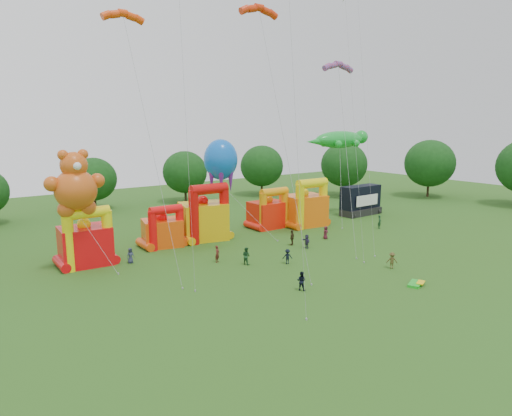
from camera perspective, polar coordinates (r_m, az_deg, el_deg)
ground at (r=40.24m, az=18.60°, el=-11.66°), size 160.00×160.00×0.00m
tree_ring at (r=37.77m, az=17.36°, el=-3.07°), size 123.45×125.55×12.07m
bouncy_castle_0 at (r=51.31m, az=-20.49°, el=-4.07°), size 5.28×4.34×6.42m
bouncy_castle_1 at (r=56.45m, az=-11.55°, el=-2.74°), size 5.20×4.51×5.22m
bouncy_castle_2 at (r=58.76m, az=-6.47°, el=-1.28°), size 6.45×5.60×7.38m
bouncy_castle_3 at (r=65.13m, az=1.65°, el=-0.52°), size 5.01×4.06×5.87m
bouncy_castle_4 at (r=66.58m, az=6.18°, el=0.04°), size 6.24×5.26×7.04m
stage_trailer at (r=76.05m, az=12.94°, el=0.90°), size 7.40×3.04×4.82m
teddy_bear_kite at (r=48.48m, az=-20.71°, el=0.01°), size 5.84×5.89×12.40m
gecko_kite at (r=69.78m, az=10.55°, el=3.90°), size 12.90×8.83×13.68m
octopus_kite at (r=59.56m, az=-2.27°, el=1.84°), size 6.03×9.83×12.82m
parafoil_kites at (r=48.77m, az=4.23°, el=6.90°), size 29.29×13.91×26.93m
diamond_kites at (r=44.64m, az=5.54°, el=12.11°), size 24.14×16.85×37.14m
folded_kite_bundle at (r=45.46m, az=19.36°, el=-8.91°), size 2.23×1.72×0.31m
spectator_0 at (r=50.91m, az=-15.43°, el=-5.76°), size 0.87×0.61×1.67m
spectator_1 at (r=49.56m, az=-4.86°, el=-5.74°), size 0.81×0.75×1.85m
spectator_2 at (r=48.67m, az=-1.24°, el=-6.00°), size 0.94×1.08×1.87m
spectator_3 at (r=48.96m, az=3.95°, el=-6.07°), size 1.21×1.07×1.63m
spectator_4 at (r=56.24m, az=4.53°, el=-3.70°), size 1.21×0.95×1.91m
spectator_5 at (r=55.14m, az=6.35°, el=-4.16°), size 0.75×1.61×1.68m
spectator_6 at (r=59.71m, az=8.71°, el=-3.06°), size 0.82×0.53×1.67m
spectator_7 at (r=67.01m, az=15.19°, el=-1.69°), size 0.84×0.75×1.92m
spectator_8 at (r=41.69m, az=5.69°, el=-9.05°), size 1.01×1.08×1.76m
spectator_9 at (r=49.36m, az=16.62°, el=-6.30°), size 1.26×1.22×1.73m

